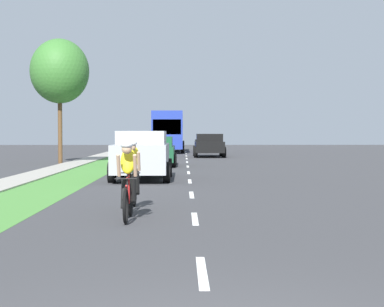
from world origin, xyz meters
name	(u,v)px	position (x,y,z in m)	size (l,w,h in m)	color
ground_plane	(189,175)	(0.00, 20.00, 0.00)	(120.00, 120.00, 0.00)	#38383A
grass_verge	(79,175)	(-4.45, 20.00, 0.00)	(2.11, 70.00, 0.01)	#478438
sidewalk_concrete	(35,175)	(-6.20, 20.00, 0.00)	(1.38, 70.00, 0.10)	#9E998E
lane_markings_center	(188,169)	(0.00, 24.00, 0.00)	(0.12, 53.13, 0.01)	white
cyclist_lead	(128,179)	(-1.32, 7.46, 0.81)	(0.42, 1.72, 1.58)	black
cyclist_trailing	(132,174)	(-1.38, 9.15, 0.81)	(0.42, 1.72, 1.58)	black
suv_silver	(142,154)	(-1.75, 17.92, 0.95)	(2.15, 4.70, 1.79)	#A5A8AD
sedan_dark_green	(157,151)	(-1.58, 26.92, 0.77)	(1.98, 4.30, 1.52)	#194C2D
pickup_black	(209,145)	(1.61, 38.61, 0.83)	(2.22, 5.10, 1.64)	black
bus_blue	(169,130)	(-1.53, 49.52, 1.98)	(2.78, 11.60, 3.48)	#23389E
street_tree_near	(60,71)	(-7.11, 29.50, 5.13)	(3.26, 3.26, 6.95)	brown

